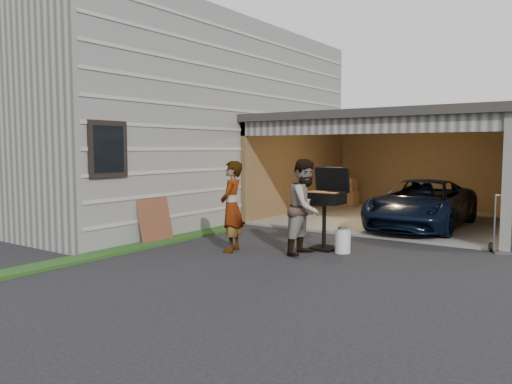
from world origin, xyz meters
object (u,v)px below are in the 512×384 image
bbq_grill (325,201)px  hand_truck (503,242)px  propane_tank (343,241)px  minivan (422,206)px  man (306,207)px  woman (232,206)px  plywood_panel (155,221)px

bbq_grill → hand_truck: (2.97, 1.69, -0.75)m
propane_tank → hand_truck: (2.54, 1.79, -0.01)m
minivan → man: 4.30m
hand_truck → bbq_grill: bearing=-172.5°
woman → minivan: bearing=134.5°
plywood_panel → hand_truck: hand_truck is taller
minivan → woman: woman is taller
propane_tank → woman: bearing=-148.4°
man → woman: bearing=114.6°
bbq_grill → minivan: bearing=76.9°
minivan → plywood_panel: minivan is taller
plywood_panel → hand_truck: 7.02m
minivan → propane_tank: (-0.40, -3.67, -0.36)m
plywood_panel → hand_truck: size_ratio=0.85×
woman → plywood_panel: woman is taller
woman → hand_truck: bearing=103.2°
minivan → man: (-0.93, -4.19, 0.32)m
bbq_grill → plywood_panel: 3.64m
man → propane_tank: bearing=-46.7°
man → bbq_grill: size_ratio=1.11×
plywood_panel → man: bearing=14.7°
propane_tank → hand_truck: size_ratio=0.40×
minivan → woman: bearing=-116.6°
man → hand_truck: size_ratio=1.59×
man → propane_tank: size_ratio=4.00×
minivan → plywood_panel: 6.51m
propane_tank → minivan: bearing=83.8°
woman → man: size_ratio=0.98×
bbq_grill → plywood_panel: bbq_grill is taller
minivan → propane_tank: minivan is taller
woman → plywood_panel: (-1.90, -0.23, -0.41)m
man → propane_tank: man is taller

